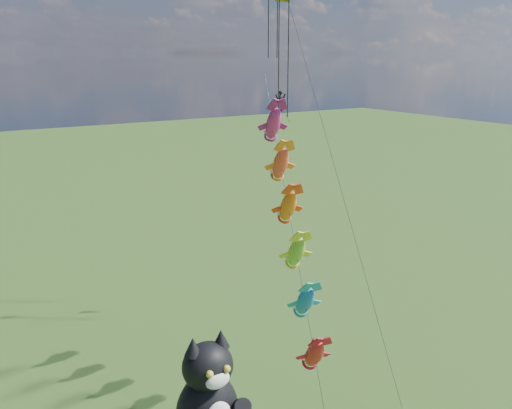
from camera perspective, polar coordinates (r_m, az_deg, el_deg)
fish_windsock_rig at (r=32.01m, az=3.64°, el=-2.49°), size 5.53×15.06×19.31m
parafoil_rig at (r=41.71m, az=2.77°, el=13.33°), size 2.70×17.45×27.96m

